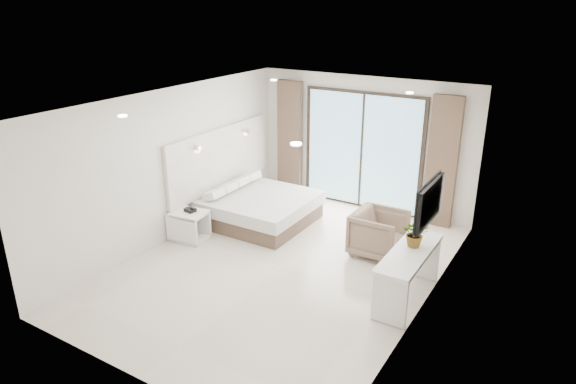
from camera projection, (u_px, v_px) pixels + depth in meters
The scene contains 8 objects.
ground at pixel (282, 266), 8.37m from camera, with size 6.20×6.20×0.00m, color beige.
room_shell at pixel (300, 158), 8.61m from camera, with size 4.62×6.22×2.72m.
bed at pixel (259, 208), 9.96m from camera, with size 1.93×1.83×0.68m.
nightstand at pixel (190, 226), 9.20m from camera, with size 0.64×0.55×0.54m.
phone at pixel (190, 210), 9.12m from camera, with size 0.19×0.15×0.06m, color black.
console_desk at pixel (409, 264), 7.28m from camera, with size 0.50×1.61×0.77m.
plant at pixel (415, 236), 7.30m from camera, with size 0.36×0.41×0.32m, color #33662D.
armchair at pixel (379, 231), 8.64m from camera, with size 0.82×0.77×0.85m, color #886C59.
Camera 1 is at (3.92, -6.27, 4.11)m, focal length 32.00 mm.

